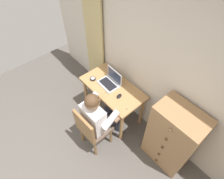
% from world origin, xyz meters
% --- Properties ---
extents(wall_back, '(4.80, 0.05, 2.50)m').
position_xyz_m(wall_back, '(0.00, 2.20, 1.25)').
color(wall_back, beige).
rests_on(wall_back, ground_plane).
extents(curtain_panel, '(0.47, 0.03, 2.18)m').
position_xyz_m(curtain_panel, '(-1.25, 2.13, 1.09)').
color(curtain_panel, '#CCB77A').
rests_on(curtain_panel, ground_plane).
extents(desk, '(1.06, 0.58, 0.73)m').
position_xyz_m(desk, '(-0.44, 1.84, 0.61)').
color(desk, tan).
rests_on(desk, ground_plane).
extents(dresser, '(0.63, 0.44, 1.15)m').
position_xyz_m(dresser, '(0.70, 1.94, 0.58)').
color(dresser, '#9E754C').
rests_on(dresser, ground_plane).
extents(chair, '(0.43, 0.41, 0.87)m').
position_xyz_m(chair, '(-0.18, 1.20, 0.49)').
color(chair, brown).
rests_on(chair, ground_plane).
extents(person_seated, '(0.54, 0.59, 1.19)m').
position_xyz_m(person_seated, '(-0.19, 1.39, 0.67)').
color(person_seated, '#33384C').
rests_on(person_seated, ground_plane).
extents(laptop, '(0.35, 0.26, 0.24)m').
position_xyz_m(laptop, '(-0.52, 1.87, 0.78)').
color(laptop, '#B7BABF').
rests_on(laptop, desk).
extents(computer_mouse, '(0.08, 0.11, 0.03)m').
position_xyz_m(computer_mouse, '(-0.22, 1.79, 0.75)').
color(computer_mouse, black).
rests_on(computer_mouse, desk).
extents(desk_clock, '(0.09, 0.09, 0.03)m').
position_xyz_m(desk_clock, '(-0.77, 1.71, 0.74)').
color(desk_clock, black).
rests_on(desk_clock, desk).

